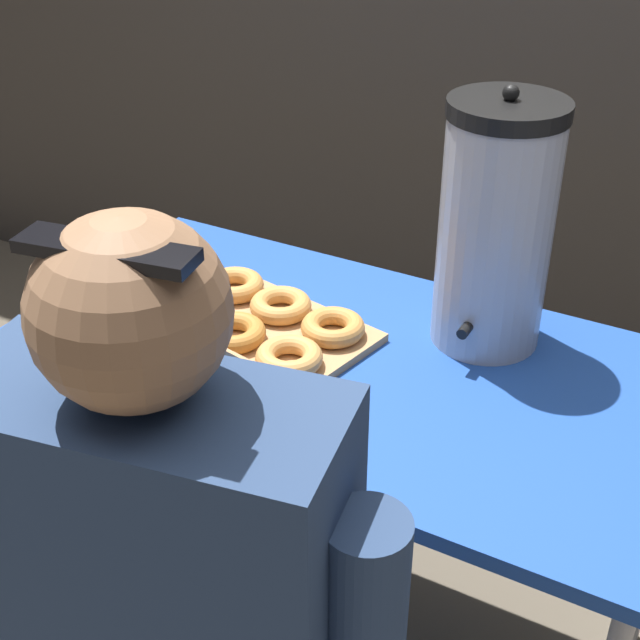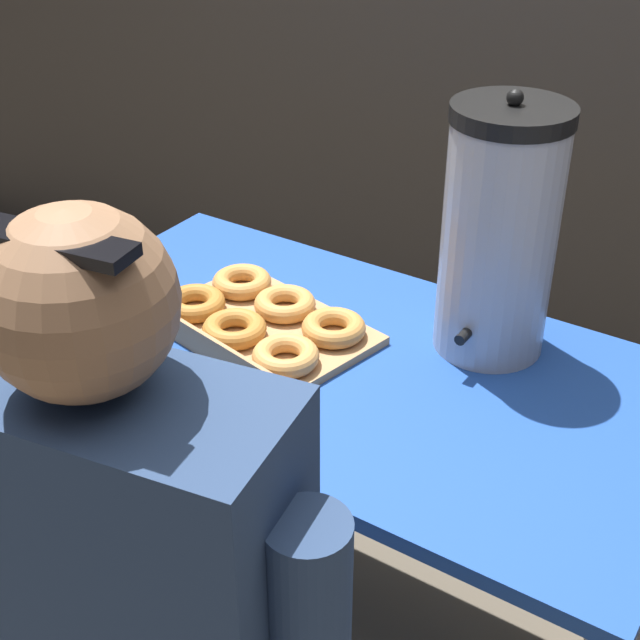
# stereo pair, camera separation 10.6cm
# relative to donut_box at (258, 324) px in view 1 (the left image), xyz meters

# --- Properties ---
(ground_plane) EXTENTS (12.00, 12.00, 0.00)m
(ground_plane) POSITION_rel_donut_box_xyz_m (0.17, 0.01, -0.75)
(ground_plane) COLOR brown
(folding_table) EXTENTS (1.22, 0.66, 0.72)m
(folding_table) POSITION_rel_donut_box_xyz_m (0.17, 0.01, -0.08)
(folding_table) COLOR #1E479E
(folding_table) RESTS_ON ground
(donut_box) EXTENTS (0.44, 0.34, 0.05)m
(donut_box) POSITION_rel_donut_box_xyz_m (0.00, 0.00, 0.00)
(donut_box) COLOR tan
(donut_box) RESTS_ON folding_table
(coffee_urn) EXTENTS (0.20, 0.23, 0.47)m
(coffee_urn) POSITION_rel_donut_box_xyz_m (0.37, 0.19, 0.20)
(coffee_urn) COLOR #B7B7BC
(coffee_urn) RESTS_ON folding_table
(cell_phone) EXTENTS (0.09, 0.16, 0.01)m
(cell_phone) POSITION_rel_donut_box_xyz_m (-0.31, -0.18, -0.02)
(cell_phone) COLOR #2D334C
(cell_phone) RESTS_ON folding_table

